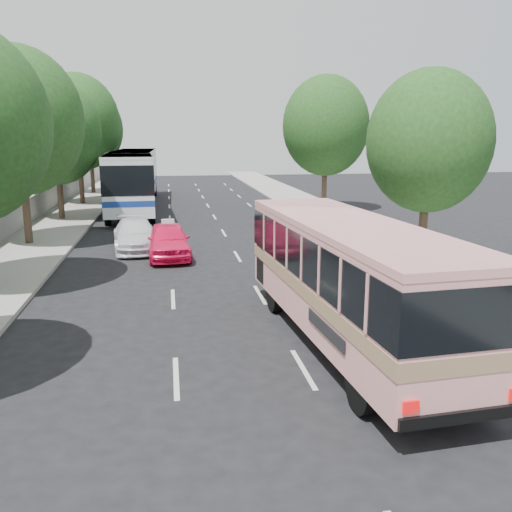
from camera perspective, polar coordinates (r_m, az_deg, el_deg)
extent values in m
plane|color=black|center=(14.40, -0.88, -8.82)|extent=(120.00, 120.00, 0.00)
cube|color=#9E998E|center=(34.31, -20.14, 3.14)|extent=(4.00, 90.00, 0.15)
cube|color=#9E998E|center=(35.25, 8.15, 3.99)|extent=(4.00, 90.00, 0.12)
cube|color=#9E998E|center=(34.59, -23.18, 4.34)|extent=(0.30, 90.00, 1.50)
cylinder|color=#38281E|center=(28.30, -23.04, 4.78)|extent=(0.36, 0.36, 3.80)
ellipsoid|color=#204016|center=(28.11, -23.76, 12.87)|extent=(6.00, 6.00, 6.90)
sphere|color=#204016|center=(27.78, -23.31, 15.41)|extent=(3.90, 3.90, 3.90)
cylinder|color=#38281E|center=(36.07, -19.92, 6.27)|extent=(0.36, 0.36, 3.50)
ellipsoid|color=#204016|center=(35.90, -20.37, 12.11)|extent=(5.52, 5.52, 6.35)
sphere|color=#204016|center=(35.55, -19.95, 13.92)|extent=(3.59, 3.59, 3.59)
cylinder|color=#38281E|center=(43.89, -17.93, 7.73)|extent=(0.36, 0.36, 3.99)
ellipsoid|color=#204016|center=(43.78, -18.31, 13.21)|extent=(6.30, 6.30, 7.24)
sphere|color=#204016|center=(43.47, -17.95, 14.91)|extent=(4.09, 4.09, 4.09)
cylinder|color=#38281E|center=(51.83, -16.85, 8.31)|extent=(0.36, 0.36, 3.72)
ellipsoid|color=#204016|center=(51.72, -17.13, 12.64)|extent=(5.88, 5.88, 6.76)
sphere|color=#204016|center=(51.40, -16.81, 13.98)|extent=(3.82, 3.82, 3.82)
cylinder|color=#38281E|center=(24.05, 17.19, 3.32)|extent=(0.36, 0.36, 3.23)
ellipsoid|color=#204016|center=(23.78, 17.73, 11.43)|extent=(5.10, 5.10, 5.87)
sphere|color=#204016|center=(23.70, 19.12, 13.81)|extent=(3.32, 3.31, 3.31)
cylinder|color=#38281E|center=(38.98, 7.20, 7.56)|extent=(0.36, 0.36, 3.80)
ellipsoid|color=#204016|center=(38.84, 7.36, 13.45)|extent=(6.00, 6.00, 6.90)
sphere|color=#204016|center=(38.71, 8.13, 15.21)|extent=(3.90, 3.90, 3.90)
cube|color=pink|center=(13.77, 9.74, -1.92)|extent=(3.20, 10.11, 2.67)
cube|color=#9E7A59|center=(13.85, 9.70, -3.15)|extent=(3.24, 10.13, 0.35)
cube|color=black|center=(13.66, 9.82, 0.07)|extent=(3.25, 10.14, 1.09)
cube|color=pink|center=(13.51, 9.94, 3.24)|extent=(3.22, 10.13, 0.16)
cylinder|color=black|center=(16.50, 2.01, -4.11)|extent=(0.37, 1.05, 1.04)
cylinder|color=black|center=(17.19, 9.08, -3.58)|extent=(0.37, 1.05, 1.04)
cylinder|color=black|center=(10.89, 11.13, -13.46)|extent=(0.37, 1.05, 1.04)
cylinder|color=black|center=(11.91, 20.98, -11.75)|extent=(0.37, 1.05, 1.04)
imported|color=#FC1554|center=(24.03, -9.20, 1.64)|extent=(1.99, 4.52, 1.51)
imported|color=silver|center=(26.02, -12.58, 2.20)|extent=(2.41, 4.99, 1.40)
cube|color=white|center=(37.99, -13.16, 7.89)|extent=(3.57, 13.73, 3.46)
cube|color=black|center=(37.96, -13.19, 8.52)|extent=(3.62, 13.76, 1.70)
cube|color=navy|center=(38.07, -13.10, 6.57)|extent=(3.61, 13.75, 0.34)
cube|color=white|center=(37.90, -13.29, 10.37)|extent=(3.59, 13.75, 0.16)
cylinder|color=black|center=(42.48, -14.72, 5.93)|extent=(0.43, 1.26, 1.25)
cylinder|color=black|center=(42.44, -11.21, 6.09)|extent=(0.43, 1.26, 1.25)
cylinder|color=black|center=(33.50, -15.35, 4.20)|extent=(0.43, 1.26, 1.25)
cylinder|color=black|center=(33.45, -10.90, 4.41)|extent=(0.43, 1.26, 1.25)
cube|color=silver|center=(44.50, -12.62, 8.56)|extent=(3.06, 13.65, 3.46)
cube|color=black|center=(44.47, -12.64, 9.10)|extent=(3.11, 13.68, 1.70)
cube|color=navy|center=(44.56, -12.56, 7.43)|extent=(3.10, 13.67, 0.34)
cube|color=silver|center=(44.42, -12.72, 10.68)|extent=(3.08, 13.67, 0.16)
cylinder|color=black|center=(49.02, -13.70, 6.82)|extent=(0.38, 1.25, 1.25)
cylinder|color=black|center=(48.86, -10.65, 6.94)|extent=(0.38, 1.25, 1.25)
cylinder|color=black|center=(40.04, -14.81, 5.54)|extent=(0.38, 1.25, 1.25)
cylinder|color=black|center=(39.84, -11.09, 5.69)|extent=(0.38, 1.25, 1.25)
cube|color=silver|center=(23.89, -9.27, 3.63)|extent=(0.56, 0.21, 0.18)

